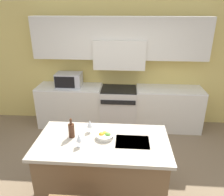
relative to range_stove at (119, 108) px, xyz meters
name	(u,v)px	position (x,y,z in m)	size (l,w,h in m)	color
ground_plane	(112,189)	(0.00, -1.93, -0.46)	(10.00, 10.00, 0.00)	#7A664C
back_cabinetry	(120,55)	(0.00, 0.27, 1.14)	(10.00, 0.46, 2.70)	#DBC166
back_counter	(119,107)	(0.00, 0.02, 0.01)	(3.62, 0.62, 0.94)	silver
range_stove	(119,108)	(0.00, 0.00, 0.00)	(0.79, 0.70, 0.92)	beige
microwave	(69,80)	(-1.10, 0.02, 0.63)	(0.55, 0.38, 0.30)	#B7B7BC
kitchen_island	(103,168)	(-0.13, -2.03, 0.01)	(1.76, 0.93, 0.93)	brown
wine_bottle	(71,130)	(-0.55, -1.97, 0.58)	(0.08, 0.08, 0.27)	#422314
wine_glass_near	(79,138)	(-0.40, -2.17, 0.59)	(0.08, 0.08, 0.18)	white
wine_glass_far	(90,124)	(-0.33, -1.81, 0.59)	(0.08, 0.08, 0.18)	white
fruit_bowl	(105,136)	(-0.10, -1.96, 0.51)	(0.23, 0.23, 0.09)	silver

